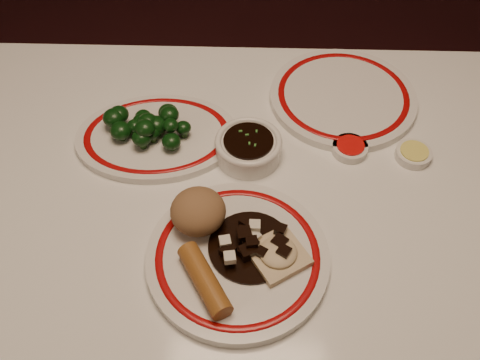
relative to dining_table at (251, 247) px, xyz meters
name	(u,v)px	position (x,y,z in m)	size (l,w,h in m)	color
dining_table	(251,247)	(0.00, 0.00, 0.00)	(1.20, 0.90, 0.75)	white
main_plate	(238,257)	(-0.02, -0.08, 0.10)	(0.31, 0.31, 0.02)	silver
rice_mound	(198,211)	(-0.08, -0.03, 0.14)	(0.09, 0.09, 0.06)	#906744
spring_roll	(205,280)	(-0.07, -0.14, 0.13)	(0.03, 0.03, 0.12)	#975D25
fried_wonton	(278,254)	(0.04, -0.09, 0.12)	(0.11, 0.11, 0.02)	#CCB990
stirfry_heap	(252,244)	(0.00, -0.07, 0.12)	(0.13, 0.13, 0.03)	black
broccoli_plate	(157,136)	(-0.18, 0.17, 0.10)	(0.32, 0.28, 0.02)	silver
broccoli_pile	(146,124)	(-0.19, 0.17, 0.13)	(0.16, 0.10, 0.05)	#23471C
soy_bowl	(248,148)	(-0.01, 0.13, 0.11)	(0.12, 0.12, 0.04)	silver
sweet_sour_dish	(350,148)	(0.17, 0.15, 0.10)	(0.06, 0.06, 0.02)	silver
mustard_dish	(413,154)	(0.29, 0.14, 0.10)	(0.06, 0.06, 0.02)	silver
far_plate	(343,97)	(0.17, 0.29, 0.10)	(0.37, 0.37, 0.02)	silver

